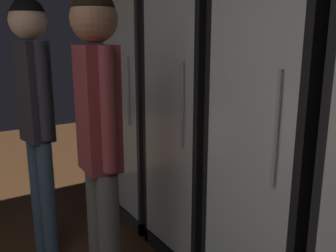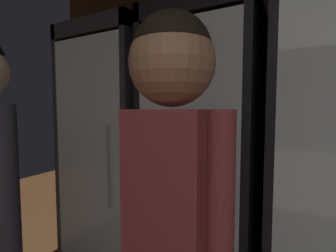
% 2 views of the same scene
% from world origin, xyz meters
% --- Properties ---
extents(cooler_far_left, '(0.63, 0.66, 2.04)m').
position_xyz_m(cooler_far_left, '(-2.11, 2.71, 1.00)').
color(cooler_far_left, '#2B2B30').
rests_on(cooler_far_left, ground).
extents(cooler_left, '(0.63, 0.66, 2.04)m').
position_xyz_m(cooler_left, '(-1.42, 2.71, 1.00)').
color(cooler_left, black).
rests_on(cooler_left, ground).
extents(cooler_center, '(0.63, 0.66, 2.04)m').
position_xyz_m(cooler_center, '(-0.74, 2.71, 0.99)').
color(cooler_center, black).
rests_on(cooler_center, ground).
extents(shopper_near, '(0.34, 0.23, 1.71)m').
position_xyz_m(shopper_near, '(-1.23, 1.82, 1.06)').
color(shopper_near, '#4C4C4C').
rests_on(shopper_near, ground).
extents(shopper_far, '(0.34, 0.23, 1.74)m').
position_xyz_m(shopper_far, '(-1.93, 1.68, 1.13)').
color(shopper_far, '#384C66').
rests_on(shopper_far, ground).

